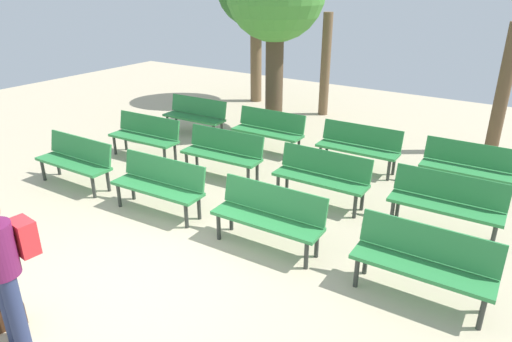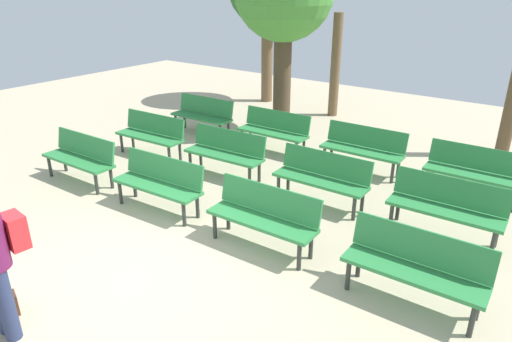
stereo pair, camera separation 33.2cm
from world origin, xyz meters
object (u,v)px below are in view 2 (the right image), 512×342
Objects in this scene: bench_r1_c1 at (226,150)px; handbag at (2,307)px; bench_r1_c2 at (322,175)px; bench_r1_c3 at (447,204)px; bench_r2_c2 at (363,147)px; bench_r0_c2 at (264,214)px; bench_r1_c0 at (151,133)px; bench_r0_c3 at (416,264)px; tree_3 at (335,66)px; bench_r2_c0 at (203,113)px; bench_r2_c1 at (274,129)px; bench_r0_c1 at (160,181)px; bench_r0_c0 at (81,156)px; bench_r2_c3 at (475,170)px.

handbag is at bearing -86.23° from bench_r1_c1.
bench_r1_c3 is (1.95, 0.13, 0.00)m from bench_r1_c2.
bench_r0_c2 is at bearing -90.54° from bench_r2_c2.
bench_r1_c1 is at bearing -140.33° from bench_r2_c2.
bench_r0_c2 is 4.30m from bench_r1_c0.
tree_3 is (-4.45, 6.58, 0.85)m from bench_r0_c3.
bench_r0_c3 is at bearing -0.64° from bench_r0_c2.
bench_r0_c2 and bench_r1_c1 have the same top height.
bench_r0_c3 is 0.99× the size of bench_r1_c0.
bench_r2_c2 is (4.11, 0.08, 0.00)m from bench_r2_c0.
bench_r2_c1 is at bearing -84.98° from tree_3.
bench_r1_c0 is at bearing 137.65° from bench_r0_c1.
bench_r1_c2 is 4.46m from bench_r2_c0.
bench_r0_c0 is 3.45m from bench_r2_c0.
bench_r2_c0 and bench_r2_c3 have the same top height.
bench_r0_c3 and bench_r2_c0 have the same top height.
bench_r0_c0 and bench_r1_c3 have the same top height.
bench_r0_c2 is at bearing 179.83° from bench_r0_c3.
bench_r1_c2 is 1.00× the size of bench_r2_c2.
bench_r1_c0 is 5.98m from bench_r1_c3.
bench_r0_c2 is 0.59× the size of tree_3.
handbag is (-1.46, -6.32, -0.37)m from bench_r2_c2.
bench_r0_c0 is 1.00× the size of bench_r2_c3.
bench_r1_c0 and bench_r2_c1 have the same top height.
bench_r2_c3 is (0.03, 1.64, 0.00)m from bench_r1_c3.
tree_3 is at bearing 107.80° from bench_r0_c2.
bench_r1_c2 is (-2.09, 1.62, 0.00)m from bench_r0_c3.
bench_r0_c1 and bench_r0_c2 have the same top height.
bench_r0_c0 is 1.70m from bench_r1_c0.
handbag is at bearing -83.18° from bench_r0_c1.
bench_r0_c3 is at bearing 0.46° from bench_r0_c0.
tree_3 is (-2.36, 4.96, 0.85)m from bench_r1_c2.
bench_r2_c0 is (-2.10, 1.66, 0.00)m from bench_r1_c1.
bench_r1_c0 is 4.02m from bench_r1_c2.
bench_r0_c1 is 1.00× the size of bench_r1_c1.
bench_r1_c0 and bench_r1_c2 have the same top height.
bench_r2_c1 is (-2.07, 3.30, 0.00)m from bench_r0_c2.
bench_r1_c0 is at bearing -163.84° from bench_r2_c3.
bench_r0_c1 is 3.99m from bench_r2_c0.
bench_r2_c0 is (-2.13, 3.37, 0.00)m from bench_r0_c1.
bench_r0_c1 is 1.01× the size of bench_r1_c2.
bench_r0_c3 is 1.00× the size of bench_r2_c2.
tree_3 is at bearing 95.13° from handbag.
bench_r2_c0 is (-0.12, 3.45, 0.00)m from bench_r0_c0.
bench_r1_c1 and bench_r2_c1 have the same top height.
bench_r1_c1 is 4.01m from bench_r1_c3.
bench_r0_c0 and bench_r2_c1 have the same top height.
bench_r2_c2 is 4.08m from tree_3.
bench_r1_c2 is 2.64m from bench_r2_c1.
bench_r1_c2 is 0.59× the size of tree_3.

